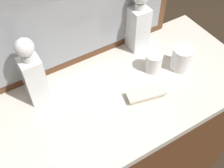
# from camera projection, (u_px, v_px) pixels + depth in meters

# --- Properties ---
(dresser) EXTENTS (1.25, 0.55, 0.83)m
(dresser) POSITION_uv_depth(u_px,v_px,m) (112.00, 146.00, 1.45)
(dresser) COLOR brown
(dresser) RESTS_ON ground_plane
(dresser_mirror) EXTENTS (0.90, 0.03, 0.60)m
(dresser_mirror) POSITION_uv_depth(u_px,v_px,m) (77.00, 2.00, 1.06)
(dresser_mirror) COLOR brown
(dresser_mirror) RESTS_ON dresser
(crystal_decanter_left) EXTENTS (0.08, 0.08, 0.31)m
(crystal_decanter_left) POSITION_uv_depth(u_px,v_px,m) (138.00, 25.00, 1.25)
(crystal_decanter_left) COLOR white
(crystal_decanter_left) RESTS_ON dresser
(crystal_decanter_far_right) EXTENTS (0.08, 0.08, 0.30)m
(crystal_decanter_far_right) POSITION_uv_depth(u_px,v_px,m) (33.00, 77.00, 1.05)
(crystal_decanter_far_right) COLOR white
(crystal_decanter_far_right) RESTS_ON dresser
(crystal_tumbler_far_right) EXTENTS (0.07, 0.07, 0.08)m
(crystal_tumbler_far_right) POSITION_uv_depth(u_px,v_px,m) (153.00, 63.00, 1.21)
(crystal_tumbler_far_right) COLOR white
(crystal_tumbler_far_right) RESTS_ON dresser
(crystal_tumbler_center) EXTENTS (0.09, 0.09, 0.10)m
(crystal_tumbler_center) POSITION_uv_depth(u_px,v_px,m) (182.00, 59.00, 1.22)
(crystal_tumbler_center) COLOR white
(crystal_tumbler_center) RESTS_ON dresser
(silver_brush_rear) EXTENTS (0.17, 0.09, 0.02)m
(silver_brush_rear) POSITION_uv_depth(u_px,v_px,m) (146.00, 94.00, 1.13)
(silver_brush_rear) COLOR #B7A88C
(silver_brush_rear) RESTS_ON dresser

